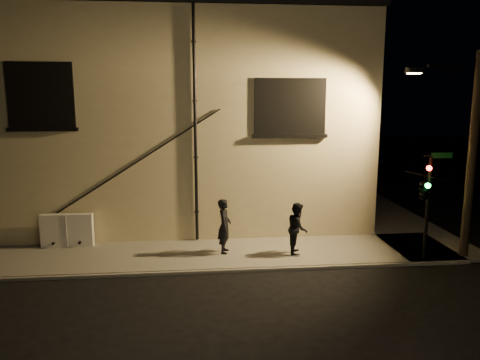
{
  "coord_description": "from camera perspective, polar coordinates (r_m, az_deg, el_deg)",
  "views": [
    {
      "loc": [
        -1.91,
        -13.71,
        5.44
      ],
      "look_at": [
        -0.33,
        1.8,
        2.56
      ],
      "focal_mm": 35.0,
      "sensor_mm": 36.0,
      "label": 1
    }
  ],
  "objects": [
    {
      "name": "utility_cabinet",
      "position": [
        17.65,
        -20.32,
        -5.77
      ],
      "size": [
        1.78,
        0.3,
        1.17
      ],
      "primitive_type": "cube",
      "color": "silver",
      "rests_on": "sidewalk"
    },
    {
      "name": "sidewalk",
      "position": [
        19.14,
        3.85,
        -5.89
      ],
      "size": [
        21.0,
        16.0,
        0.12
      ],
      "color": "slate",
      "rests_on": "ground"
    },
    {
      "name": "traffic_signal",
      "position": [
        15.99,
        21.57,
        -1.0
      ],
      "size": [
        1.38,
        2.06,
        3.49
      ],
      "color": "black",
      "rests_on": "sidewalk"
    },
    {
      "name": "pedestrian_b",
      "position": [
        15.94,
        7.04,
        -5.84
      ],
      "size": [
        0.83,
        0.97,
        1.74
      ],
      "primitive_type": "imported",
      "rotation": [
        0.0,
        0.0,
        1.35
      ],
      "color": "black",
      "rests_on": "sidewalk"
    },
    {
      "name": "ground",
      "position": [
        14.87,
        1.99,
        -11.0
      ],
      "size": [
        90.0,
        90.0,
        0.0
      ],
      "primitive_type": "plane",
      "color": "black"
    },
    {
      "name": "building",
      "position": [
        22.75,
        -8.64,
        7.73
      ],
      "size": [
        16.2,
        12.23,
        8.8
      ],
      "color": "beige",
      "rests_on": "ground"
    },
    {
      "name": "streetlamp_pole",
      "position": [
        16.82,
        26.04,
        3.22
      ],
      "size": [
        2.02,
        1.38,
        6.78
      ],
      "color": "black",
      "rests_on": "ground"
    },
    {
      "name": "pedestrian_a",
      "position": [
        15.86,
        -1.91,
        -5.62
      ],
      "size": [
        0.55,
        0.74,
        1.86
      ],
      "primitive_type": "imported",
      "rotation": [
        0.0,
        0.0,
        1.41
      ],
      "color": "black",
      "rests_on": "sidewalk"
    }
  ]
}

